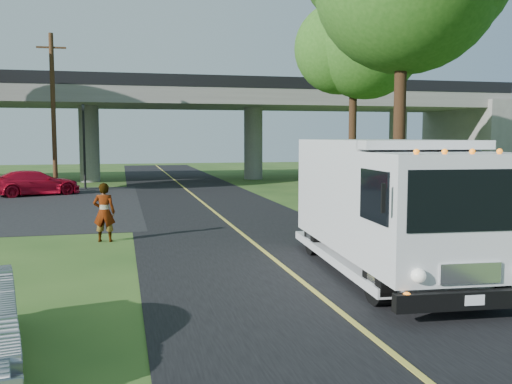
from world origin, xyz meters
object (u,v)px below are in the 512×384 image
object	(u,v)px
red_sedan	(35,183)
pedestrian	(104,212)
utility_pole	(53,112)
tree_right_far	(358,45)
step_van	(390,202)
traffic_signal	(84,137)

from	to	relation	value
red_sedan	pedestrian	size ratio (longest dim) A/B	2.62
utility_pole	tree_right_far	distance (m)	17.61
utility_pole	step_van	distance (m)	24.52
traffic_signal	pedestrian	bearing A→B (deg)	-84.94
utility_pole	pedestrian	size ratio (longest dim) A/B	4.96
traffic_signal	tree_right_far	distance (m)	17.18
traffic_signal	step_van	world-z (taller)	traffic_signal
traffic_signal	red_sedan	bearing A→B (deg)	-126.69
traffic_signal	utility_pole	world-z (taller)	utility_pole
red_sedan	pedestrian	bearing A→B (deg)	174.24
utility_pole	step_van	size ratio (longest dim) A/B	1.18
step_van	red_sedan	distance (m)	23.61
tree_right_far	red_sedan	distance (m)	19.44
red_sedan	pedestrian	world-z (taller)	pedestrian
tree_right_far	traffic_signal	bearing A→B (deg)	157.93
traffic_signal	utility_pole	bearing A→B (deg)	-126.87
pedestrian	step_van	bearing A→B (deg)	148.04
utility_pole	pedestrian	xyz separation A→B (m)	(3.14, -16.50, -3.69)
step_van	pedestrian	world-z (taller)	step_van
utility_pole	tree_right_far	xyz separation A→B (m)	(16.71, -4.16, 3.71)
traffic_signal	red_sedan	xyz separation A→B (m)	(-2.45, -3.28, -2.51)
step_van	utility_pole	bearing A→B (deg)	117.47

